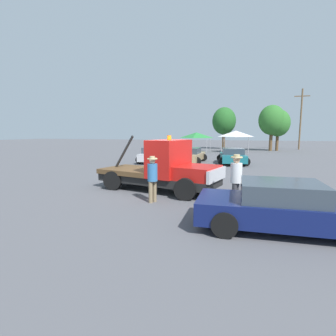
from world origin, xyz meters
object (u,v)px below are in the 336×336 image
object	(u,v)px
tow_truck	(164,170)
canopy_tent_white	(236,134)
utility_pole	(301,118)
parked_car_silver	(153,155)
foreground_car	(288,207)
person_at_hood	(152,175)
person_near_truck	(236,176)
parked_car_tan	(191,155)
canopy_tent_green	(196,135)
tree_center	(272,120)
tree_right	(278,123)
tree_left	(224,121)
parked_car_teal	(233,156)

from	to	relation	value
tow_truck	canopy_tent_white	distance (m)	25.42
canopy_tent_white	utility_pole	size ratio (longest dim) A/B	0.37
parked_car_silver	foreground_car	bearing A→B (deg)	-156.27
person_at_hood	utility_pole	xyz separation A→B (m)	(11.25, 35.84, 3.84)
person_near_truck	parked_car_tan	xyz separation A→B (m)	(-4.32, 13.02, -0.46)
parked_car_tan	utility_pole	size ratio (longest dim) A/B	0.53
canopy_tent_green	tree_center	world-z (taller)	tree_center
canopy_tent_white	tree_right	size ratio (longest dim) A/B	0.58
person_at_hood	canopy_tent_white	xyz separation A→B (m)	(1.95, 27.30, 1.43)
person_at_hood	parked_car_tan	world-z (taller)	person_at_hood
tow_truck	parked_car_silver	xyz separation A→B (m)	(-4.52, 10.98, -0.33)
parked_car_tan	tree_left	world-z (taller)	tree_left
foreground_car	utility_pole	distance (m)	38.36
person_at_hood	tree_right	xyz separation A→B (m)	(7.62, 31.75, 2.92)
utility_pole	tow_truck	bearing A→B (deg)	-108.64
person_at_hood	canopy_tent_white	distance (m)	27.41
foreground_car	parked_car_teal	size ratio (longest dim) A/B	1.08
parked_car_tan	tree_left	distance (m)	20.94
parked_car_teal	person_near_truck	bearing A→B (deg)	175.09
person_near_truck	utility_pole	size ratio (longest dim) A/B	0.20
person_near_truck	utility_pole	distance (m)	36.71
foreground_car	utility_pole	size ratio (longest dim) A/B	0.54
parked_car_tan	utility_pole	xyz separation A→B (m)	(12.52, 22.56, 4.23)
person_near_truck	tree_left	size ratio (longest dim) A/B	0.29
parked_car_silver	parked_car_teal	world-z (taller)	same
parked_car_silver	tree_right	bearing A→B (deg)	-41.55
parked_car_teal	tree_left	distance (m)	20.74
tree_left	utility_pole	distance (m)	11.60
parked_car_silver	parked_car_tan	size ratio (longest dim) A/B	1.03
parked_car_teal	utility_pole	bearing A→B (deg)	-30.18
tow_truck	canopy_tent_green	xyz separation A→B (m)	(-3.05, 24.42, 1.30)
parked_car_silver	utility_pole	bearing A→B (deg)	-43.17
person_near_truck	tree_center	size ratio (longest dim) A/B	0.29
utility_pole	tree_right	bearing A→B (deg)	-131.56
utility_pole	person_near_truck	bearing A→B (deg)	-102.97
parked_car_tan	tree_right	world-z (taller)	tree_right
tree_center	parked_car_teal	bearing A→B (deg)	-104.03
utility_pole	person_at_hood	bearing A→B (deg)	-107.42
canopy_tent_white	utility_pole	bearing A→B (deg)	42.56
tow_truck	parked_car_teal	xyz separation A→B (m)	(2.44, 11.60, -0.33)
person_at_hood	tree_center	distance (m)	32.28
tree_center	canopy_tent_white	bearing A→B (deg)	-139.41
canopy_tent_green	tree_left	bearing A→B (deg)	67.67
utility_pole	parked_car_tan	bearing A→B (deg)	-119.03
tree_right	utility_pole	xyz separation A→B (m)	(3.63, 4.09, 0.92)
tree_right	person_at_hood	bearing A→B (deg)	-103.50
parked_car_tan	tree_right	xyz separation A→B (m)	(8.89, 18.47, 3.32)
parked_car_silver	parked_car_teal	distance (m)	6.99
tree_left	parked_car_tan	bearing A→B (deg)	-93.07
person_near_truck	person_at_hood	xyz separation A→B (m)	(-3.05, -0.26, -0.07)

